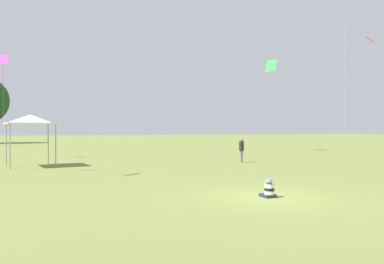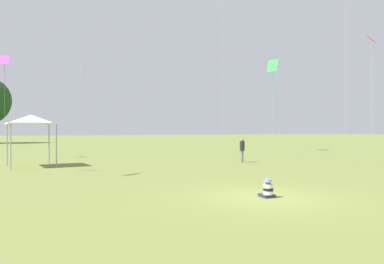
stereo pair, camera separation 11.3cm
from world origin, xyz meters
The scene contains 7 objects.
ground_plane centered at (0.00, 0.00, 0.00)m, with size 300.00×300.00×0.00m, color olive.
seated_toddler centered at (0.07, -0.04, 0.25)m, with size 0.40×0.50×0.61m.
person_standing_0 centered at (5.73, 11.87, 0.98)m, with size 0.37×0.37×1.63m.
canopy_tent centered at (-7.48, 13.98, 2.81)m, with size 3.11×3.11×3.12m.
kite_0 centered at (15.51, 10.21, 8.47)m, with size 0.95×0.93×9.13m.
kite_4 centered at (15.16, 22.46, 8.66)m, with size 0.76×1.29×9.44m.
kite_5 centered at (-9.57, 21.08, 7.17)m, with size 0.83×0.54×7.86m.
Camera 1 is at (-6.77, -10.42, 2.20)m, focal length 35.00 mm.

